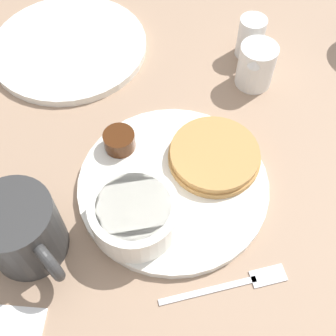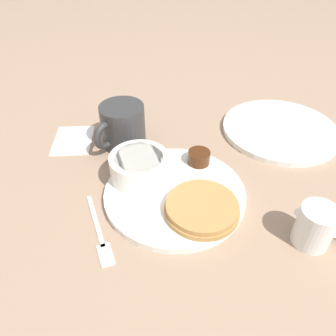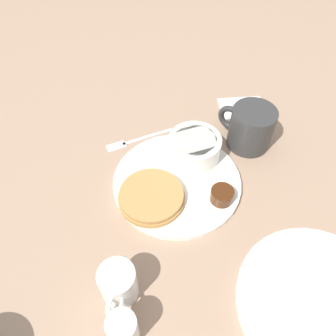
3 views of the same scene
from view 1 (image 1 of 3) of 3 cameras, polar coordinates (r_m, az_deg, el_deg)
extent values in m
plane|color=#9E7F66|center=(0.54, 0.69, -2.58)|extent=(4.00, 4.00, 0.00)
cylinder|color=white|center=(0.54, 0.70, -2.26)|extent=(0.24, 0.24, 0.01)
cylinder|color=#B78447|center=(0.55, 6.26, 1.47)|extent=(0.12, 0.12, 0.01)
cylinder|color=#B78447|center=(0.54, 6.35, 2.01)|extent=(0.12, 0.12, 0.01)
cylinder|color=white|center=(0.49, -4.56, -6.26)|extent=(0.10, 0.10, 0.05)
cylinder|color=white|center=(0.47, -4.71, -5.25)|extent=(0.08, 0.08, 0.01)
cylinder|color=#47230F|center=(0.56, -6.61, 3.71)|extent=(0.04, 0.04, 0.02)
cylinder|color=white|center=(0.49, -6.95, -7.15)|extent=(0.04, 0.04, 0.03)
sphere|color=white|center=(0.48, -7.17, -6.21)|extent=(0.02, 0.02, 0.02)
cylinder|color=#333333|center=(0.49, -19.25, -7.92)|extent=(0.09, 0.09, 0.09)
torus|color=#333333|center=(0.47, -16.21, -11.76)|extent=(0.06, 0.04, 0.06)
cylinder|color=white|center=(0.64, 11.84, 13.44)|extent=(0.05, 0.05, 0.07)
torus|color=white|center=(0.66, 12.60, 15.20)|extent=(0.01, 0.04, 0.04)
cone|color=white|center=(0.61, 11.67, 13.90)|extent=(0.02, 0.02, 0.01)
cylinder|color=white|center=(0.69, 11.13, 17.00)|extent=(0.04, 0.04, 0.06)
torus|color=white|center=(0.67, 11.22, 16.00)|extent=(0.01, 0.03, 0.03)
cone|color=white|center=(0.69, 11.48, 19.70)|extent=(0.01, 0.01, 0.01)
cube|color=silver|center=(0.49, 5.45, -16.18)|extent=(0.10, 0.06, 0.00)
cube|color=silver|center=(0.50, 13.42, -13.99)|extent=(0.04, 0.04, 0.00)
cylinder|color=white|center=(0.72, -13.22, 15.76)|extent=(0.25, 0.25, 0.01)
camera|label=2|loc=(0.46, 67.42, 17.46)|focal=35.00mm
camera|label=3|loc=(0.64, 14.69, 59.66)|focal=35.00mm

